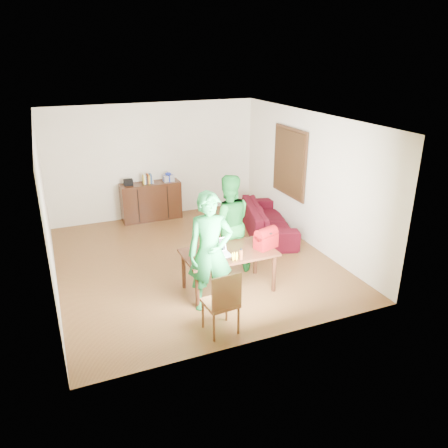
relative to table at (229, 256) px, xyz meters
name	(u,v)px	position (x,y,z in m)	size (l,w,h in m)	color
room	(190,194)	(-0.18, 1.42, 0.68)	(5.20, 5.70, 2.90)	#432310
table	(229,256)	(0.00, 0.00, 0.00)	(1.52, 0.86, 0.71)	black
chair	(221,314)	(-0.57, -1.05, -0.33)	(0.48, 0.46, 0.99)	brown
person_near	(210,252)	(-0.47, -0.39, 0.33)	(0.69, 0.45, 1.90)	#16652B
person_far	(228,223)	(0.29, 0.71, 0.28)	(0.88, 0.68, 1.80)	#166521
laptop	(220,253)	(-0.19, -0.10, 0.13)	(0.35, 0.25, 0.23)	white
bananas	(235,259)	(-0.04, -0.34, 0.11)	(0.14, 0.09, 0.05)	gold
bottle	(241,254)	(0.07, -0.33, 0.18)	(0.06, 0.06, 0.18)	#5D2C15
red_bag	(266,240)	(0.63, -0.10, 0.23)	(0.38, 0.22, 0.28)	#6B0907
sofa	(267,219)	(1.76, 1.93, -0.30)	(2.23, 0.87, 0.65)	#3F080D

